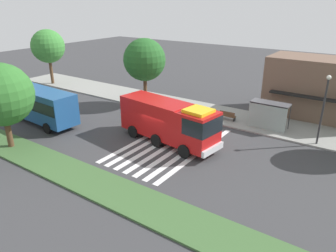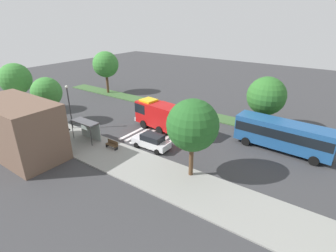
# 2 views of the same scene
# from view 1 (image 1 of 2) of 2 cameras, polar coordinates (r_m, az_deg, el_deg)

# --- Properties ---
(ground_plane) EXTENTS (120.00, 120.00, 0.00)m
(ground_plane) POSITION_cam_1_polar(r_m,az_deg,el_deg) (27.63, -1.68, -2.80)
(ground_plane) COLOR #38383A
(sidewalk) EXTENTS (60.00, 5.43, 0.14)m
(sidewalk) POSITION_cam_1_polar(r_m,az_deg,el_deg) (34.83, 7.23, 2.47)
(sidewalk) COLOR gray
(sidewalk) RESTS_ON ground_plane
(median_strip) EXTENTS (60.00, 3.00, 0.14)m
(median_strip) POSITION_cam_1_polar(r_m,az_deg,el_deg) (22.47, -13.85, -9.47)
(median_strip) COLOR #3D6033
(median_strip) RESTS_ON ground_plane
(crosswalk) EXTENTS (5.85, 11.53, 0.01)m
(crosswalk) POSITION_cam_1_polar(r_m,az_deg,el_deg) (26.99, 0.37, -3.39)
(crosswalk) COLOR silver
(crosswalk) RESTS_ON ground_plane
(fire_truck) EXTENTS (9.56, 3.80, 3.71)m
(fire_truck) POSITION_cam_1_polar(r_m,az_deg,el_deg) (26.53, 0.47, 0.94)
(fire_truck) COLOR #B71414
(fire_truck) RESTS_ON ground_plane
(parked_car_west) EXTENTS (4.50, 2.06, 1.75)m
(parked_car_west) POSITION_cam_1_polar(r_m,az_deg,el_deg) (31.69, 2.75, 2.23)
(parked_car_west) COLOR silver
(parked_car_west) RESTS_ON ground_plane
(transit_bus) EXTENTS (10.42, 3.22, 3.41)m
(transit_bus) POSITION_cam_1_polar(r_m,az_deg,el_deg) (34.19, -22.63, 4.02)
(transit_bus) COLOR navy
(transit_bus) RESTS_ON ground_plane
(bus_stop_shelter) EXTENTS (3.50, 1.40, 2.46)m
(bus_stop_shelter) POSITION_cam_1_polar(r_m,az_deg,el_deg) (30.87, 17.54, 2.62)
(bus_stop_shelter) COLOR #4C4C51
(bus_stop_shelter) RESTS_ON sidewalk
(bench_near_shelter) EXTENTS (1.60, 0.50, 0.90)m
(bench_near_shelter) POSITION_cam_1_polar(r_m,az_deg,el_deg) (32.56, 10.61, 1.84)
(bench_near_shelter) COLOR #4C3823
(bench_near_shelter) RESTS_ON sidewalk
(street_lamp) EXTENTS (0.36, 0.36, 5.84)m
(street_lamp) POSITION_cam_1_polar(r_m,az_deg,el_deg) (28.54, 26.08, 3.50)
(street_lamp) COLOR #2D2D30
(street_lamp) RESTS_ON sidewalk
(storefront_building) EXTENTS (10.27, 5.94, 6.08)m
(storefront_building) POSITION_cam_1_polar(r_m,az_deg,el_deg) (35.97, 25.54, 6.06)
(storefront_building) COLOR brown
(storefront_building) RESTS_ON ground_plane
(sidewalk_tree_far_west) EXTENTS (4.57, 4.57, 7.53)m
(sidewalk_tree_far_west) POSITION_cam_1_polar(r_m,az_deg,el_deg) (48.43, -20.66, 13.17)
(sidewalk_tree_far_west) COLOR #513823
(sidewalk_tree_far_west) RESTS_ON sidewalk
(sidewalk_tree_west) EXTENTS (4.68, 4.68, 7.44)m
(sidewalk_tree_west) POSITION_cam_1_polar(r_m,az_deg,el_deg) (36.00, -4.22, 11.70)
(sidewalk_tree_west) COLOR #513823
(sidewalk_tree_west) RESTS_ON sidewalk
(median_tree_far_west) EXTENTS (4.96, 4.96, 6.88)m
(median_tree_far_west) POSITION_cam_1_polar(r_m,az_deg,el_deg) (28.10, -27.65, 4.94)
(median_tree_far_west) COLOR #513823
(median_tree_far_west) RESTS_ON median_strip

